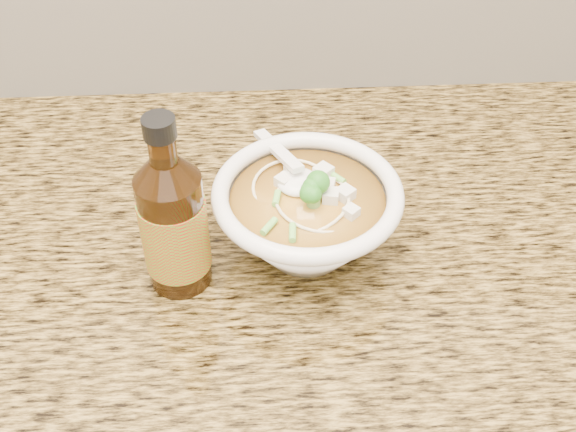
{
  "coord_description": "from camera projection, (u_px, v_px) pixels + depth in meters",
  "views": [
    {
      "loc": [
        0.09,
        1.12,
        1.47
      ],
      "look_at": [
        0.12,
        1.67,
        0.95
      ],
      "focal_mm": 45.0,
      "sensor_mm": 36.0,
      "label": 1
    }
  ],
  "objects": [
    {
      "name": "counter_slab",
      "position": [
        177.0,
        260.0,
        0.8
      ],
      "size": [
        4.0,
        0.68,
        0.04
      ],
      "primitive_type": "cube",
      "color": "olive",
      "rests_on": "cabinet"
    },
    {
      "name": "soup_bowl",
      "position": [
        307.0,
        219.0,
        0.76
      ],
      "size": [
        0.2,
        0.22,
        0.11
      ],
      "rotation": [
        0.0,
        0.0,
        -0.05
      ],
      "color": "white",
      "rests_on": "counter_slab"
    },
    {
      "name": "hot_sauce_bottle",
      "position": [
        174.0,
        224.0,
        0.71
      ],
      "size": [
        0.09,
        0.09,
        0.2
      ],
      "rotation": [
        0.0,
        0.0,
        -0.39
      ],
      "color": "#3E2108",
      "rests_on": "counter_slab"
    }
  ]
}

